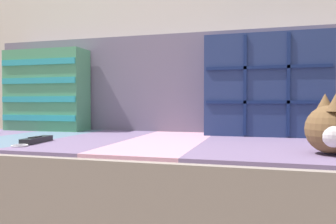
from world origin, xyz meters
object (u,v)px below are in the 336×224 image
object	(u,v)px
couch	(168,189)
throw_pillow_quilted	(266,86)
game_remote_far	(36,140)
throw_pillow_striped	(47,90)

from	to	relation	value
couch	throw_pillow_quilted	world-z (taller)	throw_pillow_quilted
couch	throw_pillow_quilted	xyz separation A→B (m)	(0.34, 0.22, 0.39)
throw_pillow_quilted	game_remote_far	distance (m)	0.88
throw_pillow_quilted	game_remote_far	world-z (taller)	throw_pillow_quilted
throw_pillow_striped	game_remote_far	xyz separation A→B (m)	(0.28, -0.45, -0.18)
couch	throw_pillow_striped	distance (m)	0.80
throw_pillow_quilted	game_remote_far	xyz separation A→B (m)	(-0.73, -0.45, -0.19)
throw_pillow_quilted	couch	bearing A→B (deg)	-147.45
game_remote_far	couch	bearing A→B (deg)	30.84
couch	game_remote_far	distance (m)	0.49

